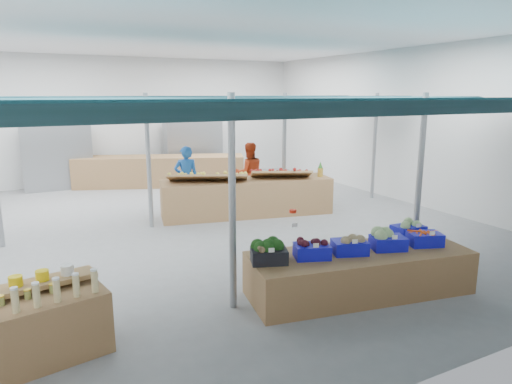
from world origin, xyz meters
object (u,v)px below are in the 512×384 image
bottle_shelf (27,328)px  fruit_counter (247,197)px  vendor_right (249,173)px  veg_counter (359,273)px  vendor_left (186,179)px

bottle_shelf → fruit_counter: size_ratio=0.43×
bottle_shelf → vendor_right: 8.04m
bottle_shelf → veg_counter: bearing=-14.1°
veg_counter → vendor_right: size_ratio=2.00×
fruit_counter → vendor_right: 1.31m
bottle_shelf → vendor_left: size_ratio=1.06×
veg_counter → fruit_counter: 4.94m
fruit_counter → vendor_left: (-1.20, 1.10, 0.39)m
vendor_left → vendor_right: 1.80m
bottle_shelf → vendor_left: (3.83, 5.73, 0.43)m
vendor_left → fruit_counter: bearing=149.6°
veg_counter → bottle_shelf: bearing=-173.5°
vendor_left → vendor_right: bearing=-167.9°
veg_counter → vendor_left: size_ratio=2.00×
bottle_shelf → fruit_counter: 6.84m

